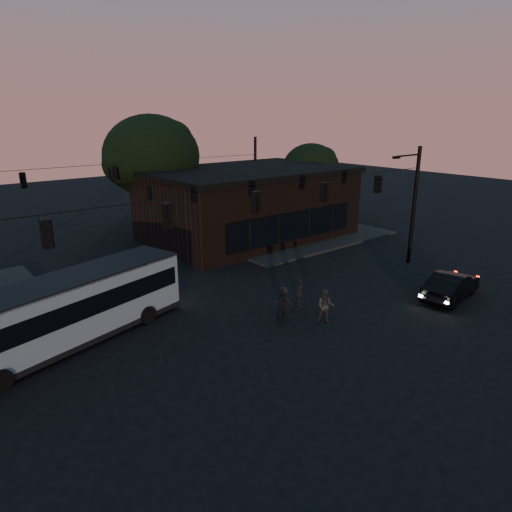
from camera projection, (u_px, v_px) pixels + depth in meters
ground at (316, 345)px, 19.29m from camera, size 120.00×120.00×0.00m
sidewalk_far_right at (293, 234)px, 36.88m from camera, size 14.00×10.00×0.15m
building at (248, 203)px, 35.74m from camera, size 15.40×10.41×5.40m
tree_behind at (151, 156)px, 36.14m from camera, size 7.60×7.60×9.43m
tree_right at (311, 168)px, 42.11m from camera, size 5.20×5.20×6.86m
signal_rig_near at (256, 226)px, 20.93m from camera, size 26.24×0.30×7.50m
signal_rig_far at (116, 189)px, 32.83m from camera, size 26.24×0.30×7.50m
bus at (70, 307)px, 19.06m from camera, size 10.71×5.08×2.94m
car at (451, 286)px, 23.99m from camera, size 4.60×2.14×1.46m
pedestrian_a at (282, 307)px, 21.00m from camera, size 0.76×0.64×1.76m
pedestrian_b at (326, 306)px, 21.18m from camera, size 0.99×1.01×1.65m
pedestrian_c at (300, 294)px, 22.62m from camera, size 1.03×0.70×1.63m
pedestrian_d at (283, 302)px, 21.81m from camera, size 1.14×1.07×1.54m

